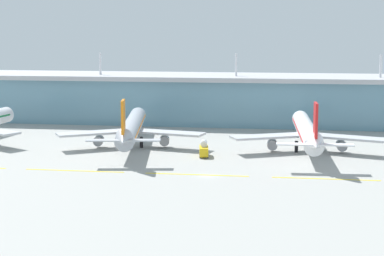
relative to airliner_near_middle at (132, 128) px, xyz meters
name	(u,v)px	position (x,y,z in m)	size (l,w,h in m)	color
ground_plane	(207,176)	(29.98, -39.29, -6.46)	(600.00, 600.00, 0.00)	#9E9E99
terminal_building	(237,99)	(29.98, 59.49, 3.69)	(288.00, 34.00, 28.88)	#6693A8
airliner_near_middle	(132,128)	(0.00, 0.00, 0.00)	(48.18, 69.77, 18.90)	#ADB2BC
airliner_far_middle	(307,132)	(56.83, -0.02, 0.00)	(48.73, 67.30, 18.90)	white
taxiway_stripe_mid_west	(75,171)	(-7.02, -38.24, -6.44)	(28.00, 0.70, 0.04)	yellow
taxiway_stripe_centre	(197,175)	(26.98, -38.24, -6.44)	(28.00, 0.70, 0.04)	yellow
taxiway_stripe_mid_east	(326,179)	(60.98, -38.24, -6.44)	(28.00, 0.70, 0.04)	yellow
fuel_truck	(204,149)	(25.58, -12.64, -4.19)	(3.65, 7.51, 4.95)	gold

